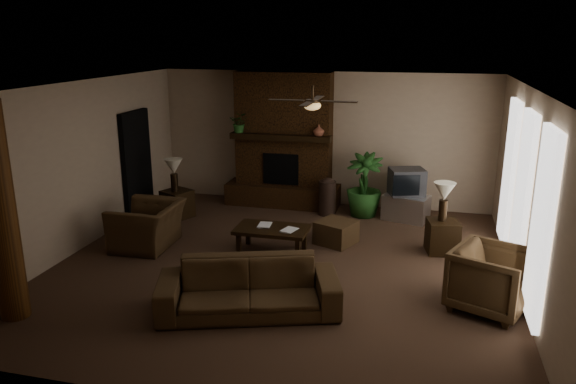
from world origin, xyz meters
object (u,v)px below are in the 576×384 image
(tv_stand, at_px, (406,208))
(side_table_right, at_px, (442,237))
(log_column, at_px, (1,213))
(sofa, at_px, (248,279))
(floor_plant, at_px, (363,198))
(ottoman, at_px, (336,232))
(armchair_left, at_px, (147,218))
(lamp_left, at_px, (174,169))
(floor_vase, at_px, (327,194))
(lamp_right, at_px, (444,194))
(side_table_left, at_px, (177,204))
(coffee_table, at_px, (272,231))
(armchair_right, at_px, (491,277))

(tv_stand, relative_size, side_table_right, 1.55)
(log_column, xyz_separation_m, tv_stand, (4.75, 5.16, -1.15))
(sofa, distance_m, tv_stand, 4.70)
(log_column, xyz_separation_m, floor_plant, (3.91, 5.23, -1.04))
(sofa, distance_m, floor_plant, 4.50)
(side_table_right, bearing_deg, ottoman, -179.44)
(floor_plant, xyz_separation_m, side_table_right, (1.51, -1.63, -0.08))
(floor_plant, distance_m, side_table_right, 2.22)
(armchair_left, distance_m, ottoman, 3.26)
(tv_stand, bearing_deg, lamp_left, -150.65)
(floor_vase, height_order, lamp_left, lamp_left)
(log_column, distance_m, sofa, 3.17)
(log_column, height_order, ottoman, log_column)
(ottoman, distance_m, floor_vase, 1.60)
(floor_plant, bearing_deg, ottoman, -99.71)
(floor_vase, bearing_deg, sofa, -93.85)
(tv_stand, bearing_deg, floor_vase, -161.07)
(log_column, relative_size, lamp_left, 4.31)
(side_table_right, relative_size, lamp_right, 0.85)
(ottoman, height_order, side_table_left, side_table_left)
(floor_vase, relative_size, lamp_right, 1.18)
(armchair_left, bearing_deg, floor_vase, 130.58)
(floor_vase, bearing_deg, side_table_right, -34.26)
(ottoman, xyz_separation_m, side_table_left, (-3.30, 0.65, 0.08))
(coffee_table, relative_size, lamp_right, 1.85)
(log_column, distance_m, floor_plant, 6.61)
(tv_stand, height_order, lamp_right, lamp_right)
(side_table_left, height_order, lamp_right, lamp_right)
(floor_vase, bearing_deg, log_column, -122.02)
(tv_stand, xyz_separation_m, lamp_right, (0.63, -1.54, 0.75))
(coffee_table, bearing_deg, floor_vase, 75.99)
(ottoman, height_order, lamp_left, lamp_left)
(floor_vase, distance_m, lamp_right, 2.71)
(sofa, xyz_separation_m, lamp_left, (-2.60, 3.34, 0.54))
(armchair_right, distance_m, floor_plant, 4.13)
(armchair_right, relative_size, lamp_right, 1.46)
(ottoman, xyz_separation_m, tv_stand, (1.13, 1.58, 0.05))
(side_table_right, bearing_deg, lamp_right, 137.29)
(log_column, relative_size, tv_stand, 3.29)
(tv_stand, bearing_deg, ottoman, -108.50)
(floor_plant, distance_m, side_table_left, 3.72)
(floor_vase, distance_m, side_table_left, 3.01)
(side_table_left, height_order, lamp_left, lamp_left)
(log_column, bearing_deg, side_table_right, 33.60)
(sofa, bearing_deg, lamp_left, 109.61)
(log_column, height_order, side_table_right, log_column)
(ottoman, bearing_deg, floor_vase, 105.73)
(sofa, distance_m, side_table_right, 3.73)
(sofa, height_order, armchair_left, armchair_left)
(log_column, bearing_deg, lamp_right, 33.89)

